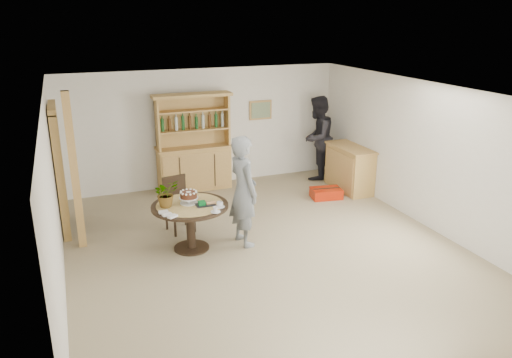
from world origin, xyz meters
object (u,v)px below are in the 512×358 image
object	(u,v)px
dining_chair	(178,200)
red_suitcase	(326,193)
dining_table	(190,214)
hutch	(194,158)
sideboard	(350,168)
adult_person	(317,138)
teen_boy	(243,191)

from	to	relation	value
dining_chair	red_suitcase	world-z (taller)	dining_chair
dining_table	hutch	bearing A→B (deg)	74.22
dining_table	sideboard	bearing A→B (deg)	21.94
dining_table	adult_person	world-z (taller)	adult_person
dining_table	dining_chair	world-z (taller)	dining_chair
hutch	red_suitcase	size ratio (longest dim) A/B	3.10
dining_chair	adult_person	size ratio (longest dim) A/B	0.51
dining_table	dining_chair	distance (m)	0.83
sideboard	red_suitcase	xyz separation A→B (m)	(-0.70, -0.29, -0.37)
dining_chair	red_suitcase	bearing A→B (deg)	-3.91
dining_table	teen_boy	size ratio (longest dim) A/B	0.67
hutch	adult_person	distance (m)	2.78
hutch	dining_table	distance (m)	2.89
adult_person	red_suitcase	distance (m)	1.55
dining_chair	red_suitcase	xyz separation A→B (m)	(3.14, 0.43, -0.43)
sideboard	teen_boy	distance (m)	3.43
teen_boy	red_suitcase	size ratio (longest dim) A/B	2.74
dining_chair	teen_boy	bearing A→B (deg)	-58.61
sideboard	teen_boy	world-z (taller)	teen_boy
sideboard	dining_table	bearing A→B (deg)	-158.06
sideboard	adult_person	bearing A→B (deg)	106.68
dining_table	teen_boy	xyz separation A→B (m)	(0.85, -0.10, 0.30)
adult_person	sideboard	bearing A→B (deg)	70.16
sideboard	dining_chair	distance (m)	3.91
sideboard	teen_boy	xyz separation A→B (m)	(-2.98, -1.64, 0.43)
dining_table	dining_chair	size ratio (longest dim) A/B	1.27
dining_table	teen_boy	distance (m)	0.91
sideboard	hutch	bearing A→B (deg)	157.79
sideboard	red_suitcase	distance (m)	0.84
hutch	red_suitcase	distance (m)	2.86
hutch	dining_table	size ratio (longest dim) A/B	1.70
dining_chair	teen_boy	xyz separation A→B (m)	(0.87, -0.93, 0.37)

